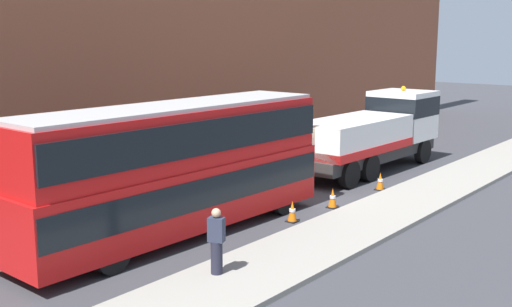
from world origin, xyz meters
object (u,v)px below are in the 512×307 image
traffic_cone_near_bus (292,212)px  pedestrian_onlooker (216,242)px  recovery_tow_truck (374,132)px  traffic_cone_near_truck (380,182)px  double_decker_bus (177,164)px  traffic_cone_midway (333,198)px

traffic_cone_near_bus → pedestrian_onlooker: bearing=-164.9°
recovery_tow_truck → traffic_cone_near_bus: size_ratio=14.13×
traffic_cone_near_truck → pedestrian_onlooker: bearing=-173.7°
recovery_tow_truck → double_decker_bus: size_ratio=0.92×
pedestrian_onlooker → traffic_cone_midway: bearing=-12.2°
recovery_tow_truck → traffic_cone_midway: recovery_tow_truck is taller
traffic_cone_near_bus → traffic_cone_near_truck: size_ratio=1.00×
recovery_tow_truck → traffic_cone_near_bus: bearing=-166.5°
pedestrian_onlooker → traffic_cone_near_truck: size_ratio=2.38×
double_decker_bus → traffic_cone_near_truck: double_decker_bus is taller
recovery_tow_truck → double_decker_bus: 12.35m
double_decker_bus → traffic_cone_near_bus: size_ratio=15.41×
double_decker_bus → traffic_cone_near_truck: (9.06, -2.14, -1.89)m
recovery_tow_truck → traffic_cone_near_truck: recovery_tow_truck is taller
pedestrian_onlooker → traffic_cone_near_truck: pedestrian_onlooker is taller
double_decker_bus → traffic_cone_near_truck: 9.50m
traffic_cone_midway → recovery_tow_truck: bearing=17.0°
traffic_cone_midway → traffic_cone_near_truck: same height
traffic_cone_midway → traffic_cone_near_truck: bearing=-1.2°
recovery_tow_truck → traffic_cone_midway: bearing=-161.6°
traffic_cone_midway → traffic_cone_near_truck: 3.43m
double_decker_bus → traffic_cone_near_bus: bearing=-29.0°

